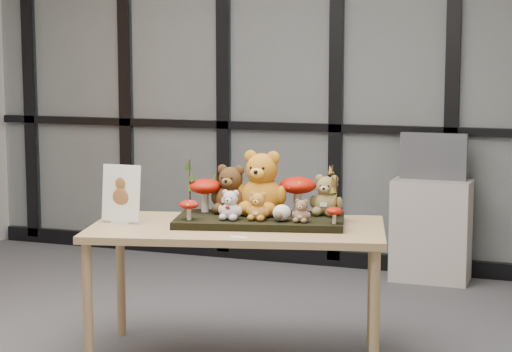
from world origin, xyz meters
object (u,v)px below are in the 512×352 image
at_px(bear_beige_small, 302,209).
at_px(diorama_tray, 260,221).
at_px(mushroom_back_left, 205,194).
at_px(monitor, 433,156).
at_px(bear_brown_medium, 231,186).
at_px(mushroom_back_right, 298,194).
at_px(bear_small_yellow, 258,205).
at_px(plush_cream_hedgehog, 282,212).
at_px(sign_holder, 121,196).
at_px(display_table, 237,238).
at_px(bear_pooh_yellow, 262,179).
at_px(mushroom_front_right, 334,215).
at_px(bear_white_bow, 231,203).
at_px(cabinet, 431,230).
at_px(mushroom_front_left, 189,209).
at_px(bear_tan_back, 327,193).

bearing_deg(bear_beige_small, diorama_tray, 151.37).
distance_m(mushroom_back_left, monitor, 2.13).
bearing_deg(mushroom_back_left, diorama_tray, -8.58).
height_order(bear_brown_medium, mushroom_back_right, bear_brown_medium).
xyz_separation_m(bear_small_yellow, mushroom_back_left, (-0.36, 0.14, 0.02)).
bearing_deg(mushroom_back_right, plush_cream_hedgehog, -92.96).
distance_m(bear_brown_medium, sign_holder, 0.59).
distance_m(display_table, monitor, 2.18).
xyz_separation_m(plush_cream_hedgehog, sign_holder, (-0.85, -0.15, 0.06)).
bearing_deg(bear_pooh_yellow, mushroom_back_right, 6.29).
bearing_deg(mushroom_back_left, plush_cream_hedgehog, -14.16).
bearing_deg(mushroom_front_right, display_table, -176.55).
distance_m(bear_white_bow, mushroom_back_left, 0.28).
xyz_separation_m(bear_white_bow, mushroom_back_right, (0.27, 0.28, 0.02)).
xyz_separation_m(mushroom_back_left, mushroom_front_right, (0.75, -0.10, -0.05)).
xyz_separation_m(bear_white_bow, monitor, (0.70, 2.10, 0.05)).
relative_size(bear_brown_medium, plush_cream_hedgehog, 3.05).
distance_m(mushroom_front_right, monitor, 2.04).
height_order(sign_holder, cabinet, sign_holder).
relative_size(mushroom_front_right, sign_holder, 0.30).
relative_size(mushroom_back_left, cabinet, 0.27).
height_order(bear_white_bow, monitor, monitor).
bearing_deg(bear_pooh_yellow, bear_beige_small, -44.46).
distance_m(sign_holder, cabinet, 2.57).
height_order(mushroom_back_right, mushroom_front_left, mushroom_back_right).
relative_size(bear_pooh_yellow, bear_brown_medium, 1.31).
height_order(display_table, plush_cream_hedgehog, plush_cream_hedgehog).
height_order(display_table, mushroom_front_right, mushroom_front_right).
height_order(mushroom_back_right, monitor, monitor).
bearing_deg(monitor, mushroom_front_right, -94.62).
bearing_deg(cabinet, bear_beige_small, -99.33).
height_order(mushroom_front_left, cabinet, mushroom_front_left).
relative_size(plush_cream_hedgehog, mushroom_front_left, 0.83).
relative_size(bear_tan_back, plush_cream_hedgehog, 2.53).
distance_m(mushroom_back_right, monitor, 1.86).
bearing_deg(bear_small_yellow, mushroom_back_right, 47.59).
height_order(bear_brown_medium, cabinet, bear_brown_medium).
bearing_deg(mushroom_back_left, bear_tan_back, 11.61).
bearing_deg(bear_white_bow, bear_beige_small, -5.17).
distance_m(bear_white_bow, mushroom_back_right, 0.39).
height_order(mushroom_back_right, sign_holder, sign_holder).
xyz_separation_m(mushroom_front_right, sign_holder, (-1.12, -0.16, 0.06)).
relative_size(display_table, diorama_tray, 1.90).
bearing_deg(bear_tan_back, bear_pooh_yellow, -179.14).
height_order(diorama_tray, mushroom_back_right, mushroom_back_right).
bearing_deg(bear_tan_back, mushroom_back_right, 174.21).
relative_size(bear_white_bow, plush_cream_hedgehog, 1.83).
bearing_deg(monitor, bear_small_yellow, -105.18).
xyz_separation_m(plush_cream_hedgehog, monitor, (0.44, 2.05, 0.09)).
relative_size(sign_holder, monitor, 0.67).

